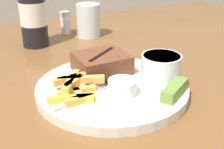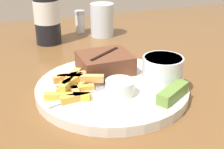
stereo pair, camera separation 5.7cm
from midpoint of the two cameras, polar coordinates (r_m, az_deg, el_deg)
The scene contains 12 objects.
dining_table at distance 0.62m, azimuth 2.65°, elevation -9.03°, with size 1.45×1.17×0.74m.
dinner_plate at distance 0.58m, azimuth 2.80°, elevation -2.68°, with size 0.28×0.28×0.02m.
steak_portion at distance 0.62m, azimuth 1.29°, elevation 2.12°, with size 0.10×0.09×0.04m.
fries_pile at distance 0.55m, azimuth -3.90°, elevation -1.85°, with size 0.12×0.10×0.02m.
coleslaw_cup at distance 0.58m, azimuth 12.01°, elevation 0.99°, with size 0.07×0.07×0.05m.
dipping_sauce_cup at distance 0.53m, azimuth 4.41°, elevation -2.30°, with size 0.05×0.05×0.03m.
pickle_spear at distance 0.54m, azimuth 14.05°, elevation -3.37°, with size 0.08×0.06×0.02m.
fork_utensil at distance 0.53m, azimuth -3.06°, elevation -3.92°, with size 0.13×0.06×0.00m.
knife_utensil at distance 0.59m, azimuth 0.73°, elevation -0.57°, with size 0.07×0.16×0.01m.
beer_bottle at distance 0.83m, azimuth -9.98°, elevation 11.52°, with size 0.07×0.07×0.25m.
drinking_glass at distance 0.90m, azimuth 0.01°, elevation 9.94°, with size 0.07×0.07×0.09m.
salt_shaker at distance 0.93m, azimuth -4.15°, elevation 9.63°, with size 0.03×0.03×0.07m.
Camera 2 is at (-0.17, -0.48, 1.01)m, focal length 50.00 mm.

